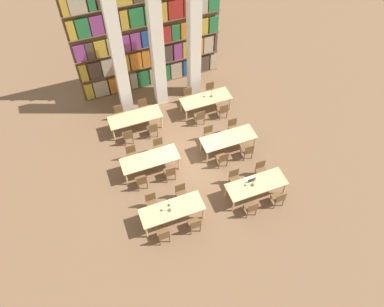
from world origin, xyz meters
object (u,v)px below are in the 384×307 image
(reading_table_3, at_px, (228,139))
(reading_table_5, at_px, (206,100))
(chair_9, at_px, (132,154))
(chair_18, at_px, (153,129))
(pillar_right, at_px, (194,39))
(chair_0, at_px, (163,235))
(chair_12, at_px, (222,158))
(reading_table_4, at_px, (135,118))
(chair_21, at_px, (189,96))
(chair_4, at_px, (251,208))
(chair_14, at_px, (248,151))
(chair_10, at_px, (170,172))
(desk_lamp_1, at_px, (253,181))
(pillar_left, at_px, (118,57))
(chair_15, at_px, (233,127))
(chair_1, at_px, (152,202))
(chair_17, at_px, (120,114))
(chair_3, at_px, (181,193))
(chair_13, at_px, (209,134))
(chair_22, at_px, (223,110))
(desk_lamp_2, at_px, (212,91))
(chair_11, at_px, (159,146))
(reading_table_2, at_px, (150,160))
(chair_5, at_px, (235,178))
(chair_20, at_px, (200,116))
(chair_8, at_px, (141,181))
(reading_table_0, at_px, (172,210))
(desk_lamp_0, at_px, (169,206))
(chair_19, at_px, (143,107))
(chair_16, at_px, (128,136))
(chair_2, at_px, (195,224))
(chair_7, at_px, (261,170))
(pillar_center, at_px, (157,48))
(chair_6, at_px, (279,198))
(laptop, at_px, (251,180))
(chair_23, at_px, (211,90))

(reading_table_3, bearing_deg, reading_table_5, 89.39)
(chair_9, relative_size, chair_18, 1.00)
(pillar_right, relative_size, chair_0, 6.79)
(chair_12, relative_size, chair_18, 1.00)
(reading_table_4, distance_m, chair_21, 2.86)
(chair_4, distance_m, chair_14, 2.74)
(chair_10, xyz_separation_m, chair_18, (0.04, 2.48, 0.00))
(desk_lamp_1, height_order, chair_14, desk_lamp_1)
(pillar_left, distance_m, chair_15, 5.72)
(reading_table_5, bearing_deg, chair_1, -132.76)
(chair_10, bearing_deg, chair_17, 105.33)
(chair_3, xyz_separation_m, chair_13, (2.15, 2.40, 0.00))
(chair_9, height_order, chair_22, same)
(chair_12, xyz_separation_m, desk_lamp_2, (0.88, 3.30, 0.61))
(chair_11, relative_size, reading_table_3, 0.38)
(chair_1, height_order, reading_table_2, chair_1)
(chair_5, bearing_deg, chair_10, -27.37)
(chair_20, bearing_deg, reading_table_4, 165.10)
(chair_15, bearing_deg, desk_lamp_1, 77.45)
(chair_8, bearing_deg, chair_4, -37.03)
(chair_3, distance_m, chair_22, 4.83)
(reading_table_0, height_order, desk_lamp_0, desk_lamp_0)
(chair_11, bearing_deg, chair_19, -90.99)
(pillar_left, bearing_deg, reading_table_5, -22.51)
(reading_table_3, bearing_deg, chair_14, -51.10)
(chair_19, bearing_deg, chair_8, 72.72)
(chair_16, relative_size, desk_lamp_2, 1.82)
(reading_table_2, height_order, chair_20, chair_20)
(chair_2, bearing_deg, desk_lamp_0, 135.71)
(chair_4, bearing_deg, chair_18, 113.82)
(chair_7, relative_size, chair_16, 1.00)
(reading_table_5, bearing_deg, chair_22, -52.39)
(chair_9, xyz_separation_m, chair_21, (3.43, 2.46, 0.00))
(pillar_center, height_order, chair_20, pillar_center)
(reading_table_0, bearing_deg, chair_9, 101.54)
(pillar_center, relative_size, chair_22, 6.79)
(chair_12, bearing_deg, chair_6, -64.21)
(chair_3, relative_size, chair_6, 1.00)
(chair_5, relative_size, laptop, 2.76)
(chair_3, bearing_deg, chair_23, -123.59)
(chair_14, bearing_deg, reading_table_0, -156.70)
(chair_6, relative_size, desk_lamp_2, 1.82)
(laptop, distance_m, chair_20, 4.16)
(pillar_left, distance_m, chair_5, 6.93)
(chair_5, bearing_deg, chair_18, -58.48)
(chair_5, bearing_deg, reading_table_5, -97.13)
(desk_lamp_0, xyz_separation_m, chair_10, (0.62, 1.81, -0.57))
(pillar_center, xyz_separation_m, chair_20, (1.15, -2.13, -2.52))
(chair_14, relative_size, chair_19, 1.00)
(chair_8, height_order, reading_table_3, chair_8)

